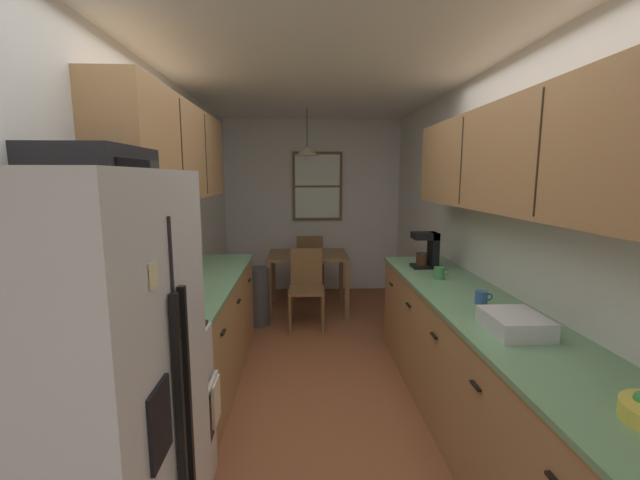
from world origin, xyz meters
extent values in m
plane|color=brown|center=(0.00, 1.00, 0.00)|extent=(12.00, 12.00, 0.00)
cube|color=silver|center=(-1.35, 1.00, 1.27)|extent=(0.10, 9.00, 2.55)
cube|color=silver|center=(1.35, 1.00, 1.27)|extent=(0.10, 9.00, 2.55)
cube|color=silver|center=(0.00, 3.65, 1.27)|extent=(4.40, 0.10, 2.55)
cube|color=white|center=(0.00, 1.00, 2.59)|extent=(4.40, 9.00, 0.08)
cube|color=silver|center=(-0.93, -1.28, 0.87)|extent=(0.74, 0.80, 1.74)
cube|color=black|center=(-0.56, -1.28, 0.82)|extent=(0.01, 0.01, 1.57)
cube|color=black|center=(-0.55, -1.32, 0.82)|extent=(0.02, 0.02, 1.12)
cube|color=black|center=(-0.55, -1.24, 0.82)|extent=(0.02, 0.02, 1.12)
cube|color=black|center=(-0.56, -1.45, 1.05)|extent=(0.01, 0.15, 0.22)
cube|color=beige|center=(-0.56, -1.43, 1.46)|extent=(0.01, 0.05, 0.07)
cube|color=white|center=(-0.56, -1.20, 1.30)|extent=(0.01, 0.04, 0.05)
cube|color=silver|center=(-0.99, -0.56, 0.45)|extent=(0.62, 0.60, 0.90)
cube|color=black|center=(-0.67, -0.56, 0.42)|extent=(0.01, 0.42, 0.30)
cube|color=silver|center=(-0.65, -0.56, 0.63)|extent=(0.02, 0.48, 0.02)
cube|color=black|center=(-0.99, -0.56, 0.91)|extent=(0.59, 0.57, 0.02)
cube|color=silver|center=(-1.27, -0.56, 1.00)|extent=(0.06, 0.60, 0.20)
cylinder|color=#2D2D2D|center=(-1.13, -0.69, 0.93)|extent=(0.15, 0.15, 0.01)
cylinder|color=#2D2D2D|center=(-1.13, -0.43, 0.93)|extent=(0.15, 0.15, 0.01)
cylinder|color=#2D2D2D|center=(-0.85, -0.69, 0.93)|extent=(0.15, 0.15, 0.01)
cylinder|color=#2D2D2D|center=(-0.85, -0.43, 0.93)|extent=(0.15, 0.15, 0.01)
cube|color=black|center=(-1.11, -0.56, 1.69)|extent=(0.38, 0.58, 0.33)
cube|color=black|center=(-0.92, -0.62, 1.69)|extent=(0.01, 0.35, 0.21)
cube|color=#2D2D33|center=(-0.92, -0.36, 1.69)|extent=(0.01, 0.12, 0.21)
cube|color=#A87A4C|center=(-1.00, 0.78, 0.43)|extent=(0.60, 2.06, 0.87)
cube|color=#6B9E70|center=(-1.00, 0.78, 0.89)|extent=(0.63, 2.08, 0.03)
cube|color=black|center=(-0.69, 0.09, 0.70)|extent=(0.02, 0.10, 0.01)
cube|color=black|center=(-0.69, 0.78, 0.70)|extent=(0.02, 0.10, 0.01)
cube|color=black|center=(-0.69, 1.46, 0.70)|extent=(0.02, 0.10, 0.01)
cube|color=#A87A4C|center=(-1.14, 0.73, 1.91)|extent=(0.32, 2.16, 0.72)
cube|color=#2D2319|center=(-0.98, 0.37, 1.91)|extent=(0.01, 0.01, 0.67)
cube|color=#2D2319|center=(-0.98, 1.08, 1.91)|extent=(0.01, 0.01, 0.67)
cube|color=#A87A4C|center=(1.00, -0.03, 0.43)|extent=(0.60, 3.21, 0.87)
cube|color=#6B9E70|center=(1.00, -0.03, 0.89)|extent=(0.63, 3.23, 0.03)
cube|color=black|center=(0.69, -0.67, 0.70)|extent=(0.02, 0.10, 0.01)
cube|color=black|center=(0.69, -0.03, 0.70)|extent=(0.02, 0.10, 0.01)
cube|color=black|center=(0.69, 0.61, 0.70)|extent=(0.02, 0.10, 0.01)
cube|color=black|center=(0.69, 1.25, 0.70)|extent=(0.02, 0.10, 0.01)
cube|color=#A87A4C|center=(1.14, -0.08, 1.83)|extent=(0.32, 2.91, 0.66)
cube|color=#2D2319|center=(0.98, -0.56, 1.83)|extent=(0.01, 0.01, 0.61)
cube|color=#2D2319|center=(0.98, 0.40, 1.83)|extent=(0.01, 0.01, 0.61)
cube|color=brown|center=(-0.09, 2.63, 0.73)|extent=(1.00, 0.78, 0.03)
cube|color=brown|center=(-0.56, 2.26, 0.36)|extent=(0.06, 0.06, 0.71)
cube|color=brown|center=(0.38, 2.26, 0.36)|extent=(0.06, 0.06, 0.71)
cube|color=brown|center=(-0.56, 2.99, 0.36)|extent=(0.06, 0.06, 0.71)
cube|color=brown|center=(0.38, 2.99, 0.36)|extent=(0.06, 0.06, 0.71)
cube|color=brown|center=(-0.12, 1.96, 0.45)|extent=(0.41, 0.41, 0.04)
cube|color=brown|center=(-0.11, 2.14, 0.68)|extent=(0.37, 0.04, 0.45)
cylinder|color=brown|center=(0.06, 1.77, 0.22)|extent=(0.04, 0.04, 0.43)
cylinder|color=brown|center=(-0.30, 1.78, 0.22)|extent=(0.04, 0.04, 0.43)
cylinder|color=brown|center=(0.07, 2.13, 0.22)|extent=(0.04, 0.04, 0.43)
cylinder|color=brown|center=(-0.29, 2.14, 0.22)|extent=(0.04, 0.04, 0.43)
cube|color=brown|center=(-0.06, 3.30, 0.45)|extent=(0.40, 0.40, 0.04)
cube|color=brown|center=(-0.05, 3.12, 0.68)|extent=(0.37, 0.04, 0.45)
cylinder|color=brown|center=(-0.24, 3.48, 0.22)|extent=(0.04, 0.04, 0.43)
cylinder|color=brown|center=(0.12, 3.48, 0.22)|extent=(0.04, 0.04, 0.43)
cylinder|color=brown|center=(-0.24, 3.12, 0.22)|extent=(0.04, 0.04, 0.43)
cylinder|color=brown|center=(0.13, 3.12, 0.22)|extent=(0.04, 0.04, 0.43)
cylinder|color=black|center=(-0.09, 2.63, 2.31)|extent=(0.01, 0.01, 0.47)
cone|color=beige|center=(-0.09, 2.63, 2.03)|extent=(0.31, 0.31, 0.10)
sphere|color=white|center=(-0.09, 2.63, 2.05)|extent=(0.06, 0.06, 0.06)
cube|color=brown|center=(0.07, 3.58, 1.58)|extent=(0.74, 0.04, 1.01)
cube|color=silver|center=(0.07, 3.56, 1.58)|extent=(0.66, 0.01, 0.93)
cube|color=brown|center=(0.07, 3.56, 1.58)|extent=(0.66, 0.02, 0.03)
cylinder|color=#3F3F42|center=(-0.70, 2.12, 0.34)|extent=(0.31, 0.31, 0.67)
cylinder|color=#265999|center=(-1.00, 0.09, 0.99)|extent=(0.10, 0.10, 0.18)
cylinder|color=white|center=(-1.00, 0.09, 1.09)|extent=(0.11, 0.11, 0.02)
cube|color=beige|center=(-0.64, -0.41, 0.50)|extent=(0.02, 0.16, 0.24)
cube|color=black|center=(0.95, 1.08, 0.91)|extent=(0.22, 0.18, 0.02)
cube|color=black|center=(1.03, 1.08, 1.06)|extent=(0.06, 0.18, 0.32)
cube|color=black|center=(0.95, 1.08, 1.19)|extent=(0.22, 0.18, 0.06)
cylinder|color=#331E14|center=(0.93, 1.08, 0.98)|extent=(0.11, 0.11, 0.11)
cylinder|color=#3F7F4C|center=(0.95, 0.66, 0.95)|extent=(0.09, 0.09, 0.10)
torus|color=#3F7F4C|center=(1.00, 0.66, 0.95)|extent=(0.05, 0.01, 0.05)
cylinder|color=#335999|center=(1.00, -0.01, 0.94)|extent=(0.08, 0.08, 0.09)
torus|color=#335999|center=(1.05, -0.01, 0.95)|extent=(0.05, 0.01, 0.05)
cube|color=silver|center=(0.97, -0.49, 0.95)|extent=(0.28, 0.34, 0.10)
camera|label=1|loc=(-0.16, -2.51, 1.72)|focal=22.88mm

